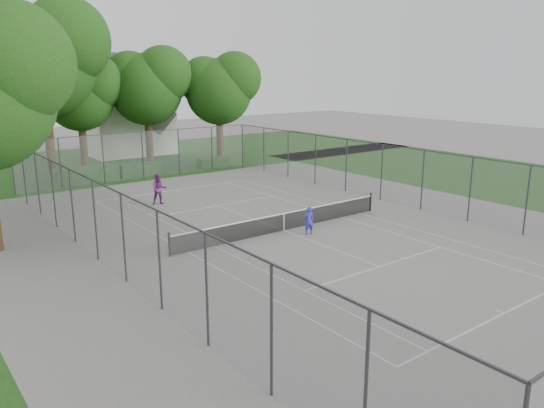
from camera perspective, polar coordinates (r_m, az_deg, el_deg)
ground at (r=26.98m, az=1.29°, el=-2.89°), size 120.00×120.00×0.00m
grass_far at (r=49.52m, az=-17.84°, el=4.29°), size 60.00×20.00×0.00m
grass_right at (r=43.82m, az=24.45°, el=2.49°), size 16.00×40.00×0.00m
court_markings at (r=26.98m, az=1.29°, el=-2.87°), size 11.03×23.83×0.01m
tennis_net at (r=26.83m, az=1.29°, el=-1.84°), size 12.87×0.10×1.10m
perimeter_fence at (r=26.51m, az=1.31°, el=0.86°), size 18.08×34.08×3.52m
tree_far_left at (r=44.26m, az=-23.44°, el=14.63°), size 9.24×8.44×13.28m
tree_far_midleft at (r=46.37m, az=-19.95°, el=11.37°), size 6.40×5.84×9.20m
tree_far_midright at (r=47.02m, az=-13.27°, el=12.52°), size 6.95×6.35×9.99m
tree_far_right at (r=47.88m, az=-5.62°, el=12.50°), size 6.66×6.08×9.57m
hedge_left at (r=40.69m, az=-19.43°, el=2.97°), size 4.60×1.38×1.15m
hedge_mid at (r=42.16m, az=-14.02°, el=3.61°), size 3.16×0.90×0.99m
hedge_right at (r=45.09m, az=-6.38°, el=4.48°), size 2.61×0.96×0.78m
house at (r=53.45m, az=-15.29°, el=9.28°), size 7.62×5.90×9.48m
girl_player at (r=26.28m, az=3.98°, el=-1.78°), size 0.60×0.50×1.41m
woman_player at (r=32.75m, az=-12.04°, el=1.57°), size 1.09×0.96×1.89m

